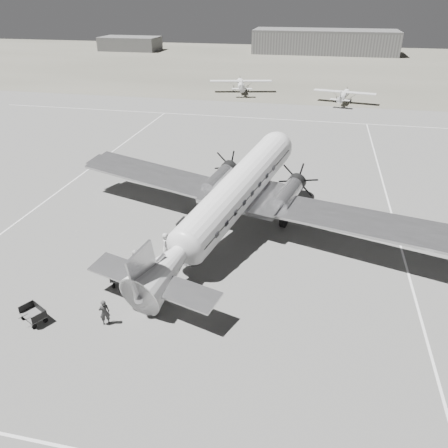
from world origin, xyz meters
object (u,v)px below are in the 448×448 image
(light_plane_left, at_px, (241,86))
(baggage_cart_far, at_px, (33,315))
(hangar_main, at_px, (325,42))
(baggage_cart_near, at_px, (126,277))
(passenger, at_px, (166,243))
(dc3_airliner, at_px, (230,202))
(ramp_agent, at_px, (137,263))
(shed_secondary, at_px, (130,44))
(light_plane_right, at_px, (344,97))
(ground_crew, at_px, (104,312))

(light_plane_left, height_order, baggage_cart_far, light_plane_left)
(hangar_main, distance_m, light_plane_left, 63.92)
(baggage_cart_near, distance_m, passenger, 4.32)
(dc3_airliner, distance_m, light_plane_left, 54.03)
(ramp_agent, bearing_deg, hangar_main, 0.93)
(shed_secondary, height_order, ramp_agent, shed_secondary)
(baggage_cart_far, bearing_deg, dc3_airliner, 80.60)
(hangar_main, bearing_deg, dc3_airliner, -92.77)
(hangar_main, xyz_separation_m, light_plane_left, (-14.25, -62.27, -2.11))
(hangar_main, xyz_separation_m, shed_secondary, (-60.00, -5.00, -1.30))
(baggage_cart_near, bearing_deg, baggage_cart_far, -139.23)
(hangar_main, xyz_separation_m, baggage_cart_far, (-14.54, -127.24, -2.86))
(shed_secondary, xyz_separation_m, light_plane_right, (64.02, -62.34, -0.94))
(dc3_airliner, relative_size, baggage_cart_far, 20.43)
(light_plane_left, relative_size, passenger, 7.08)
(ground_crew, height_order, ramp_agent, ramp_agent)
(baggage_cart_far, relative_size, passenger, 0.95)
(light_plane_left, relative_size, ground_crew, 7.14)
(hangar_main, height_order, light_plane_left, hangar_main)
(shed_secondary, distance_m, ramp_agent, 126.82)
(baggage_cart_near, distance_m, ramp_agent, 1.24)
(dc3_airliner, height_order, light_plane_left, dc3_airliner)
(hangar_main, xyz_separation_m, dc3_airliner, (-5.59, -115.57, -0.30))
(ground_crew, relative_size, ramp_agent, 0.83)
(baggage_cart_near, distance_m, ground_crew, 3.78)
(light_plane_left, bearing_deg, light_plane_right, -28.37)
(hangar_main, bearing_deg, passenger, -94.60)
(baggage_cart_far, bearing_deg, baggage_cart_near, 77.94)
(hangar_main, height_order, ramp_agent, hangar_main)
(baggage_cart_far, relative_size, ground_crew, 0.96)
(light_plane_left, bearing_deg, ground_crew, -99.50)
(passenger, bearing_deg, ground_crew, 168.48)
(baggage_cart_near, bearing_deg, hangar_main, 75.85)
(hangar_main, bearing_deg, baggage_cart_far, -96.52)
(shed_secondary, height_order, light_plane_right, shed_secondary)
(shed_secondary, relative_size, light_plane_right, 1.76)
(baggage_cart_far, xyz_separation_m, ramp_agent, (4.04, 5.49, 0.53))
(hangar_main, height_order, ground_crew, hangar_main)
(dc3_airliner, relative_size, light_plane_right, 3.08)
(hangar_main, relative_size, dc3_airliner, 1.33)
(baggage_cart_near, height_order, baggage_cart_far, baggage_cart_near)
(hangar_main, bearing_deg, ramp_agent, -94.93)
(light_plane_left, distance_m, baggage_cart_far, 64.98)
(ground_crew, bearing_deg, passenger, -129.50)
(light_plane_left, relative_size, ramp_agent, 5.95)
(hangar_main, bearing_deg, shed_secondary, -175.24)
(light_plane_left, height_order, passenger, light_plane_left)
(hangar_main, relative_size, ground_crew, 26.09)
(shed_secondary, height_order, baggage_cart_far, shed_secondary)
(light_plane_right, distance_m, ground_crew, 61.01)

